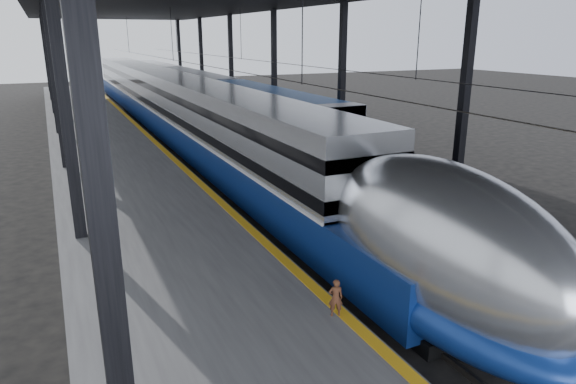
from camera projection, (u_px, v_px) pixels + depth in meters
ground at (316, 296)px, 14.59m from camera, size 160.00×160.00×0.00m
platform at (106, 152)px, 30.38m from camera, size 6.00×80.00×1.00m
yellow_strip at (153, 140)px, 31.36m from camera, size 0.30×80.00×0.01m
rails at (234, 147)px, 33.73m from camera, size 6.52×80.00×0.16m
canopy at (187, 0)px, 30.04m from camera, size 18.00×75.00×9.47m
tgv_train at (177, 109)px, 36.44m from camera, size 3.12×65.20×4.46m
second_train at (197, 92)px, 49.55m from camera, size 2.73×56.05×3.77m
child at (336, 298)px, 11.54m from camera, size 0.39×0.33×0.91m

